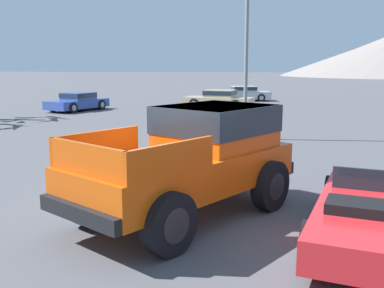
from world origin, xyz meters
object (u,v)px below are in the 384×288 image
parked_car_tan (219,99)px  parked_car_silver (243,93)px  parked_car_blue (78,101)px  orange_pickup_truck (197,154)px  red_convertible_car (375,213)px

parked_car_tan → parked_car_silver: (1.43, 6.35, -0.03)m
parked_car_blue → orange_pickup_truck: bearing=140.1°
parked_car_tan → parked_car_silver: parked_car_tan is taller
red_convertible_car → parked_car_tan: 22.40m
orange_pickup_truck → parked_car_blue: 20.90m
orange_pickup_truck → parked_car_tan: bearing=126.6°
orange_pickup_truck → parked_car_blue: bearing=151.4°
parked_car_blue → parked_car_silver: parked_car_silver is taller
red_convertible_car → parked_car_blue: parked_car_blue is taller
red_convertible_car → parked_car_blue: 23.21m
parked_car_blue → parked_car_tan: parked_car_tan is taller
red_convertible_car → parked_car_tan: bearing=116.2°
orange_pickup_truck → parked_car_blue: (-9.70, 18.50, -0.59)m
parked_car_blue → parked_car_tan: bearing=-140.6°
parked_car_blue → red_convertible_car: bearing=145.8°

